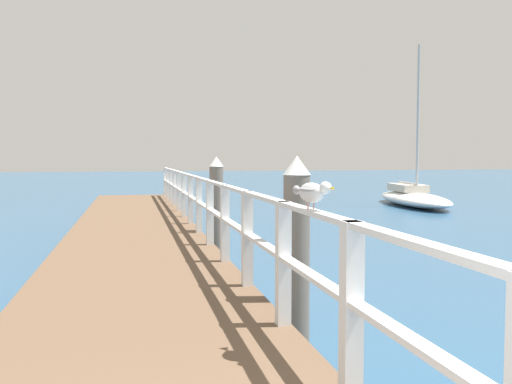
{
  "coord_description": "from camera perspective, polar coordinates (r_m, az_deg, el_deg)",
  "views": [
    {
      "loc": [
        -0.07,
        -0.79,
        1.98
      ],
      "look_at": [
        2.06,
        8.68,
        1.38
      ],
      "focal_mm": 39.09,
      "sensor_mm": 36.0,
      "label": 1
    }
  ],
  "objects": [
    {
      "name": "pier_deck",
      "position": [
        11.9,
        -12.25,
        -4.92
      ],
      "size": [
        2.64,
        21.96,
        0.48
      ],
      "primitive_type": "cube",
      "color": "brown",
      "rests_on": "ground_plane"
    },
    {
      "name": "dock_piling_far",
      "position": [
        11.33,
        -4.07,
        -1.37
      ],
      "size": [
        0.29,
        0.29,
        2.0
      ],
      "color": "#6B6056",
      "rests_on": "ground_plane"
    },
    {
      "name": "boat_0",
      "position": [
        23.76,
        15.78,
        -0.52
      ],
      "size": [
        2.87,
        6.74,
        6.46
      ],
      "rotation": [
        0.0,
        0.0,
        2.98
      ],
      "color": "white",
      "rests_on": "ground_plane"
    },
    {
      "name": "pier_railing",
      "position": [
        11.87,
        -6.32,
        -0.41
      ],
      "size": [
        0.12,
        20.48,
        1.11
      ],
      "color": "white",
      "rests_on": "pier_deck"
    },
    {
      "name": "seagull_foreground",
      "position": [
        4.15,
        5.78,
        0.05
      ],
      "size": [
        0.23,
        0.47,
        0.21
      ],
      "rotation": [
        0.0,
        0.0,
        3.42
      ],
      "color": "white",
      "rests_on": "pier_railing"
    },
    {
      "name": "dock_piling_near",
      "position": [
        5.9,
        4.16,
        -5.93
      ],
      "size": [
        0.29,
        0.29,
        2.0
      ],
      "color": "#6B6056",
      "rests_on": "ground_plane"
    }
  ]
}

